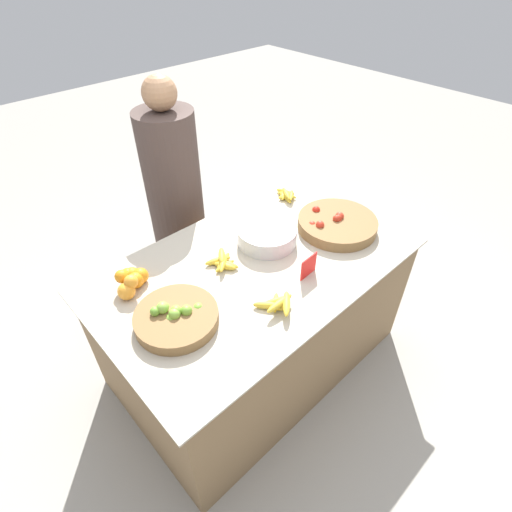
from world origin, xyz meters
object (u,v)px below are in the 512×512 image
(price_sign, at_px, (309,266))
(vendor_person, at_px, (177,207))
(lime_bowl, at_px, (176,317))
(tomato_basket, at_px, (337,224))
(metal_bowl, at_px, (267,235))

(price_sign, distance_m, vendor_person, 1.11)
(vendor_person, bearing_deg, lime_bowl, -123.69)
(tomato_basket, relative_size, metal_bowl, 1.39)
(price_sign, bearing_deg, vendor_person, 89.07)
(tomato_basket, distance_m, metal_bowl, 0.42)
(lime_bowl, distance_m, metal_bowl, 0.70)
(tomato_basket, distance_m, vendor_person, 1.06)
(price_sign, height_order, vendor_person, vendor_person)
(lime_bowl, distance_m, price_sign, 0.68)
(metal_bowl, bearing_deg, tomato_basket, -25.68)
(tomato_basket, xyz_separation_m, price_sign, (-0.42, -0.15, 0.03))
(tomato_basket, relative_size, price_sign, 3.82)
(metal_bowl, xyz_separation_m, price_sign, (-0.04, -0.33, 0.01))
(metal_bowl, distance_m, vendor_person, 0.78)
(metal_bowl, bearing_deg, price_sign, -96.87)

